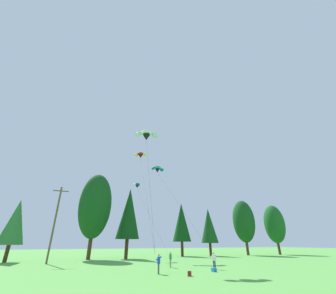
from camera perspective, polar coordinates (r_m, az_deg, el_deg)
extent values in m
cylinder|color=#472D19|center=(42.77, -37.02, -21.68)|extent=(0.54, 0.54, 2.35)
cone|color=#2D7033|center=(42.85, -35.47, -15.79)|extent=(3.59, 3.59, 6.70)
cylinder|color=#472D19|center=(43.48, -20.12, -23.79)|extent=(0.67, 0.67, 3.76)
ellipsoid|color=#144719|center=(43.95, -18.75, -14.40)|extent=(5.85, 5.85, 11.78)
cylinder|color=#472D19|center=(43.67, -11.00, -25.02)|extent=(0.62, 0.62, 3.28)
cone|color=#0F3D14|center=(43.98, -10.33, -16.81)|extent=(4.37, 4.37, 9.32)
cylinder|color=#472D19|center=(51.24, 3.80, -25.40)|extent=(0.58, 0.58, 2.87)
cone|color=#0F3D14|center=(51.41, 3.62, -19.24)|extent=(4.03, 4.03, 8.17)
cylinder|color=#472D19|center=(52.78, 11.24, -25.15)|extent=(0.56, 0.56, 2.59)
cone|color=#144719|center=(52.88, 10.78, -19.77)|extent=(3.79, 3.79, 7.37)
cylinder|color=#472D19|center=(58.25, 20.33, -23.84)|extent=(0.61, 0.61, 3.10)
ellipsoid|color=#144719|center=(58.45, 19.46, -18.04)|extent=(5.14, 5.14, 9.70)
cylinder|color=#472D19|center=(64.39, 27.39, -22.72)|extent=(0.59, 0.59, 2.93)
ellipsoid|color=#19561E|center=(64.54, 26.40, -17.80)|extent=(4.95, 4.95, 9.17)
cylinder|color=brown|center=(37.20, -27.93, -17.39)|extent=(0.26, 0.26, 10.59)
cube|color=brown|center=(37.83, -26.54, -10.41)|extent=(2.20, 0.14, 0.14)
cylinder|color=#4C4C51|center=(22.79, -2.49, -29.67)|extent=(0.15, 0.15, 0.84)
cylinder|color=#4C4C51|center=(22.99, -2.57, -29.62)|extent=(0.15, 0.15, 0.84)
cube|color=blue|center=(22.83, -2.49, -27.85)|extent=(0.31, 0.42, 0.60)
sphere|color=tan|center=(22.81, -2.47, -26.74)|extent=(0.22, 0.22, 0.22)
cylinder|color=blue|center=(22.58, -2.39, -27.48)|extent=(0.53, 0.19, 0.35)
cylinder|color=blue|center=(23.06, -2.58, -27.41)|extent=(0.53, 0.19, 0.35)
cylinder|color=gray|center=(28.46, 0.69, -28.57)|extent=(0.15, 0.15, 0.84)
cylinder|color=gray|center=(28.65, 0.60, -28.54)|extent=(0.15, 0.15, 0.84)
cube|color=#2D8E47|center=(28.51, 0.63, -27.11)|extent=(0.31, 0.42, 0.60)
sphere|color=tan|center=(28.49, 0.63, -26.23)|extent=(0.22, 0.22, 0.22)
cylinder|color=#2D8E47|center=(28.27, 0.74, -27.08)|extent=(0.21, 0.12, 0.57)
cylinder|color=#2D8E47|center=(28.74, 0.53, -27.04)|extent=(0.21, 0.12, 0.57)
cylinder|color=navy|center=(27.12, 12.42, -28.31)|extent=(0.16, 0.16, 0.84)
cylinder|color=navy|center=(27.26, 12.06, -28.31)|extent=(0.16, 0.16, 0.84)
cube|color=white|center=(27.14, 12.09, -26.80)|extent=(0.33, 0.43, 0.60)
sphere|color=tan|center=(27.12, 12.01, -25.88)|extent=(0.22, 0.22, 0.22)
cylinder|color=white|center=(26.97, 12.49, -26.45)|extent=(0.53, 0.21, 0.35)
cylinder|color=white|center=(27.29, 11.64, -26.48)|extent=(0.53, 0.21, 0.35)
ellipsoid|color=red|center=(47.53, -7.32, -1.83)|extent=(1.78, 1.65, 0.84)
ellipsoid|color=yellow|center=(47.19, -6.27, -2.05)|extent=(1.00, 1.12, 0.94)
ellipsoid|color=yellow|center=(47.69, -8.39, -2.18)|extent=(1.06, 1.09, 0.94)
cone|color=black|center=(47.40, -7.32, -2.50)|extent=(1.13, 1.13, 0.70)
cylinder|color=black|center=(34.34, -6.17, -10.56)|extent=(3.70, 21.26, 17.97)
ellipsoid|color=blue|center=(45.34, -8.11, -9.80)|extent=(1.41, 1.19, 0.72)
ellipsoid|color=white|center=(45.72, -7.36, -10.23)|extent=(0.84, 0.83, 0.80)
ellipsoid|color=white|center=(44.87, -8.91, -9.88)|extent=(0.71, 0.87, 0.80)
cone|color=black|center=(45.29, -8.20, -10.38)|extent=(0.88, 0.88, 0.58)
cylinder|color=black|center=(36.41, -5.15, -17.06)|extent=(0.12, 16.47, 11.72)
ellipsoid|color=teal|center=(43.35, -2.76, -5.53)|extent=(1.71, 1.22, 0.85)
ellipsoid|color=#0F666B|center=(43.73, -1.64, -6.10)|extent=(1.04, 0.94, 0.97)
ellipsoid|color=#0F666B|center=(42.81, -3.92, -5.65)|extent=(0.90, 0.95, 0.97)
cone|color=black|center=(43.23, -2.84, -6.32)|extent=(1.02, 1.02, 0.76)
cylinder|color=black|center=(34.30, 2.30, -14.19)|extent=(0.71, 16.26, 13.82)
ellipsoid|color=white|center=(35.34, -5.71, 3.82)|extent=(2.37, 1.76, 1.07)
ellipsoid|color=silver|center=(35.18, -3.57, 3.18)|extent=(1.21, 1.27, 1.25)
ellipsoid|color=silver|center=(35.20, -7.91, 3.36)|extent=(1.37, 1.27, 1.25)
cone|color=black|center=(35.06, -5.77, 2.55)|extent=(1.49, 1.49, 1.02)
cylinder|color=black|center=(27.95, -4.93, -9.38)|extent=(1.17, 8.71, 16.17)
cube|color=maroon|center=(21.64, 5.74, -30.47)|extent=(0.40, 0.39, 0.40)
cube|color=#1E70B7|center=(25.14, 12.08, -29.28)|extent=(0.39, 0.54, 0.34)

